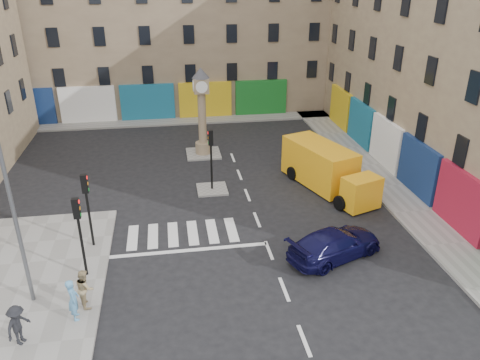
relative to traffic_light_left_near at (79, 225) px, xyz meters
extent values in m
plane|color=black|center=(8.30, -0.20, -2.62)|extent=(120.00, 120.00, 0.00)
cube|color=gray|center=(-2.70, -2.20, -2.55)|extent=(7.00, 16.00, 0.15)
cube|color=gray|center=(17.00, 9.80, -2.55)|extent=(2.60, 30.00, 0.15)
cube|color=gray|center=(4.30, 22.00, -2.55)|extent=(32.00, 2.40, 0.15)
cube|color=gray|center=(6.30, 7.80, -2.56)|extent=(1.80, 1.80, 0.12)
cube|color=gray|center=(6.30, 13.80, -2.56)|extent=(2.40, 2.40, 0.12)
cube|color=#9C8966|center=(23.30, 9.80, 5.38)|extent=(10.00, 30.00, 16.00)
cube|color=gray|center=(4.30, 27.80, 5.88)|extent=(32.00, 10.00, 17.00)
cylinder|color=black|center=(0.00, 0.00, -1.07)|extent=(0.12, 0.12, 2.80)
cube|color=black|center=(0.00, 0.00, 0.78)|extent=(0.28, 0.22, 0.90)
cylinder|color=black|center=(0.00, 2.40, -1.07)|extent=(0.12, 0.12, 2.80)
cube|color=black|center=(0.00, 2.40, 0.78)|extent=(0.28, 0.22, 0.90)
cylinder|color=black|center=(6.30, 7.80, -1.10)|extent=(0.12, 0.12, 2.80)
cube|color=black|center=(6.30, 7.80, 0.75)|extent=(0.28, 0.22, 0.90)
cylinder|color=#595B60|center=(-1.90, -1.40, 1.53)|extent=(0.16, 0.16, 8.00)
cylinder|color=#9C8966|center=(6.30, 13.80, -2.10)|extent=(1.10, 1.10, 0.80)
cylinder|color=#9C8966|center=(6.30, 13.80, 0.10)|extent=(0.56, 0.56, 3.60)
cube|color=#9C8966|center=(6.30, 13.80, 2.40)|extent=(1.00, 1.00, 1.00)
cylinder|color=white|center=(6.30, 13.28, 2.40)|extent=(0.80, 0.06, 0.80)
cone|color=#333338|center=(6.30, 13.80, 3.25)|extent=(1.20, 1.20, 0.70)
imported|color=black|center=(11.20, -0.18, -1.93)|extent=(5.17, 3.66, 1.39)
cube|color=#FFAC15|center=(12.93, 7.74, -1.29)|extent=(3.70, 5.52, 2.45)
cube|color=#FFAC15|center=(14.19, 4.13, -1.61)|extent=(2.33, 1.87, 1.81)
cube|color=black|center=(14.21, 4.08, -1.18)|extent=(2.02, 1.50, 0.74)
cylinder|color=black|center=(13.05, 4.18, -2.20)|extent=(0.53, 0.89, 0.85)
cylinder|color=black|center=(15.06, 4.88, -2.20)|extent=(0.53, 0.89, 0.85)
cylinder|color=black|center=(11.50, 8.59, -2.20)|extent=(0.53, 0.89, 0.85)
cylinder|color=black|center=(13.51, 9.30, -2.20)|extent=(0.53, 0.89, 0.85)
imported|color=#5593C3|center=(-0.02, -2.80, -1.61)|extent=(0.55, 0.71, 1.73)
imported|color=tan|center=(0.30, -2.08, -1.66)|extent=(0.84, 0.95, 1.62)
imported|color=black|center=(-1.73, -3.83, -1.68)|extent=(0.98, 1.18, 1.59)
camera|label=1|loc=(3.94, -17.65, 9.78)|focal=35.00mm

